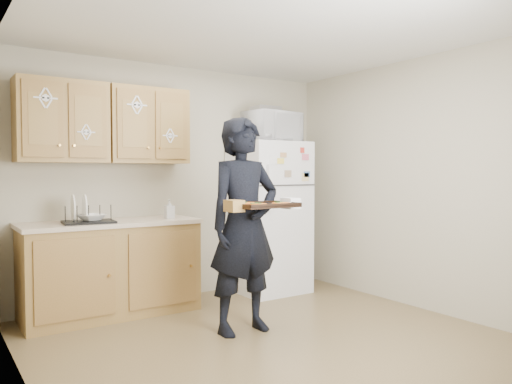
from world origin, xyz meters
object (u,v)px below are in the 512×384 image
Objects in this scene: microwave at (272,127)px; baking_tray at (263,206)px; person at (244,225)px; dish_rack at (89,213)px; refrigerator at (269,217)px.

baking_tray is at bearing -136.46° from microwave.
dish_rack is (-1.02, 1.03, 0.08)m from person.
refrigerator is 1.47m from person.
dish_rack is (-2.03, 0.02, -0.88)m from microwave.
person is at bearing -133.48° from refrigerator.
microwave reaches higher than person.
refrigerator is at bearing 51.85° from baking_tray.
person is (-1.01, -1.06, 0.06)m from refrigerator.
person is 4.12× the size of dish_rack.
refrigerator is at bearing 86.54° from microwave.
person is 1.72m from microwave.
dish_rack is at bearing -179.11° from refrigerator.
person is 0.35m from baking_tray.
baking_tray is 1.68m from dish_rack.
refrigerator is 0.93× the size of person.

